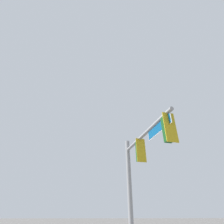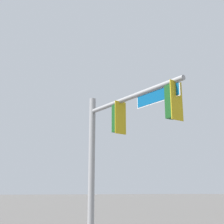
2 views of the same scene
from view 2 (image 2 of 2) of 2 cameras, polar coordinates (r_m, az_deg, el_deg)
signal_pole_near at (r=12.30m, az=0.76°, el=-3.86°), size 5.45×0.87×5.69m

